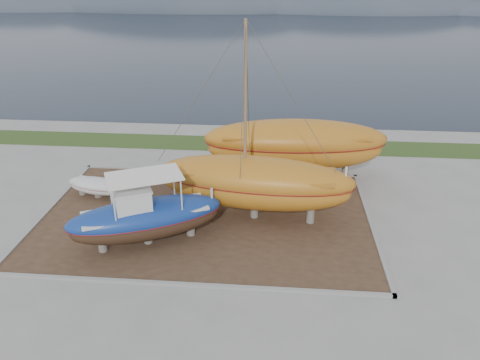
# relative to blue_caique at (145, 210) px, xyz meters

# --- Properties ---
(ground) EXTENTS (140.00, 140.00, 0.00)m
(ground) POSITION_rel_blue_caique_xyz_m (2.51, -1.15, -1.92)
(ground) COLOR gray
(ground) RESTS_ON ground
(dirt_patch) EXTENTS (18.00, 12.00, 0.06)m
(dirt_patch) POSITION_rel_blue_caique_xyz_m (2.51, 2.85, -1.89)
(dirt_patch) COLOR #422D1E
(dirt_patch) RESTS_ON ground
(curb_frame) EXTENTS (18.60, 12.60, 0.15)m
(curb_frame) POSITION_rel_blue_caique_xyz_m (2.51, 2.85, -1.85)
(curb_frame) COLOR gray
(curb_frame) RESTS_ON ground
(grass_strip) EXTENTS (44.00, 3.00, 0.08)m
(grass_strip) POSITION_rel_blue_caique_xyz_m (2.51, 14.35, -1.88)
(grass_strip) COLOR #284219
(grass_strip) RESTS_ON ground
(sea) EXTENTS (260.00, 100.00, 0.04)m
(sea) POSITION_rel_blue_caique_xyz_m (2.51, 68.85, -1.92)
(sea) COLOR #17212E
(sea) RESTS_ON ground
(mountain_ridge) EXTENTS (200.00, 36.00, 20.00)m
(mountain_ridge) POSITION_rel_blue_caique_xyz_m (2.51, 123.85, -1.92)
(mountain_ridge) COLOR #333D49
(mountain_ridge) RESTS_ON ground
(blue_caique) EXTENTS (8.03, 5.42, 3.72)m
(blue_caique) POSITION_rel_blue_caique_xyz_m (0.00, 0.00, 0.00)
(blue_caique) COLOR navy
(blue_caique) RESTS_ON dirt_patch
(white_dinghy) EXTENTS (4.00, 2.23, 1.14)m
(white_dinghy) POSITION_rel_blue_caique_xyz_m (-4.35, 4.72, -1.29)
(white_dinghy) COLOR silver
(white_dinghy) RESTS_ON dirt_patch
(orange_sailboat) EXTENTS (11.02, 4.33, 10.57)m
(orange_sailboat) POSITION_rel_blue_caique_xyz_m (5.24, 3.07, 3.42)
(orange_sailboat) COLOR #AE6A1A
(orange_sailboat) RESTS_ON dirt_patch
(orange_bare_hull) EXTENTS (11.88, 4.27, 3.83)m
(orange_bare_hull) POSITION_rel_blue_caique_xyz_m (7.51, 8.44, 0.05)
(orange_bare_hull) COLOR #AE6A1A
(orange_bare_hull) RESTS_ON dirt_patch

